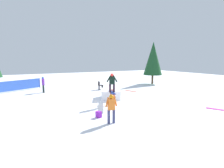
# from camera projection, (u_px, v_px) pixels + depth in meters

# --- Properties ---
(ground_plane) EXTENTS (60.00, 60.00, 0.00)m
(ground_plane) POSITION_uv_depth(u_px,v_px,m) (112.00, 105.00, 12.21)
(ground_plane) COLOR white
(rail_feature) EXTENTS (2.49, 1.32, 0.88)m
(rail_feature) POSITION_uv_depth(u_px,v_px,m) (112.00, 94.00, 12.10)
(rail_feature) COLOR black
(rail_feature) RESTS_ON ground
(snow_kicker_ramp) EXTENTS (2.26, 2.10, 0.75)m
(snow_kicker_ramp) POSITION_uv_depth(u_px,v_px,m) (111.00, 94.00, 14.20)
(snow_kicker_ramp) COLOR white
(snow_kicker_ramp) RESTS_ON ground
(main_rider_on_rail) EXTENTS (1.47, 0.77, 1.34)m
(main_rider_on_rail) POSITION_uv_depth(u_px,v_px,m) (112.00, 83.00, 11.99)
(main_rider_on_rail) COLOR navy
(main_rider_on_rail) RESTS_ON rail_feature
(bystander_purple) EXTENTS (0.64, 0.22, 1.52)m
(bystander_purple) POSITION_uv_depth(u_px,v_px,m) (43.00, 84.00, 16.62)
(bystander_purple) COLOR #1F2925
(bystander_purple) RESTS_ON ground
(bystander_orange) EXTENTS (0.27, 0.64, 1.47)m
(bystander_orange) POSITION_uv_depth(u_px,v_px,m) (111.00, 107.00, 8.63)
(bystander_orange) COLOR #3F426B
(bystander_orange) RESTS_ON ground
(loose_snowboard_coral) EXTENTS (1.25, 0.74, 0.02)m
(loose_snowboard_coral) POSITION_uv_depth(u_px,v_px,m) (131.00, 91.00, 17.45)
(loose_snowboard_coral) COLOR #E8694F
(loose_snowboard_coral) RESTS_ON ground
(loose_snowboard_magenta) EXTENTS (1.29, 0.86, 0.02)m
(loose_snowboard_magenta) POSITION_uv_depth(u_px,v_px,m) (218.00, 109.00, 11.11)
(loose_snowboard_magenta) COLOR #D424A2
(loose_snowboard_magenta) RESTS_ON ground
(folding_chair) EXTENTS (0.45, 0.45, 0.88)m
(folding_chair) POSITION_uv_depth(u_px,v_px,m) (100.00, 86.00, 18.25)
(folding_chair) COLOR #3F3F44
(folding_chair) RESTS_ON ground
(backpack_on_snow) EXTENTS (0.35, 0.30, 0.34)m
(backpack_on_snow) POSITION_uv_depth(u_px,v_px,m) (99.00, 114.00, 9.58)
(backpack_on_snow) COLOR purple
(backpack_on_snow) RESTS_ON ground
(safety_fence) EXTENTS (1.89, 3.77, 1.10)m
(safety_fence) POSITION_uv_depth(u_px,v_px,m) (21.00, 85.00, 17.58)
(safety_fence) COLOR blue
(safety_fence) RESTS_ON ground
(pine_tree_near) EXTENTS (2.35, 2.35, 5.34)m
(pine_tree_near) POSITION_uv_depth(u_px,v_px,m) (153.00, 59.00, 22.16)
(pine_tree_near) COLOR #4C331E
(pine_tree_near) RESTS_ON ground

